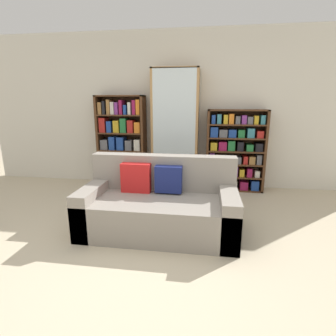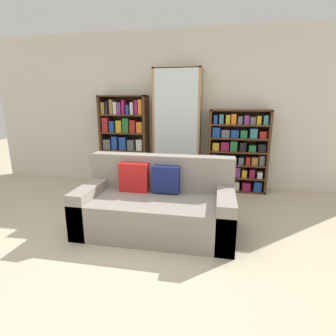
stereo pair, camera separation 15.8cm
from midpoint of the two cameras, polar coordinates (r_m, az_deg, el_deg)
name	(u,v)px [view 1 (the left image)]	position (r m, az deg, el deg)	size (l,w,h in m)	color
ground_plane	(139,258)	(2.77, -7.96, -18.94)	(16.00, 16.00, 0.00)	beige
wall_back	(173,111)	(4.80, 0.07, 12.33)	(7.07, 0.06, 2.70)	silver
couch	(159,206)	(3.16, -3.34, -8.28)	(1.79, 0.87, 0.87)	gray
bookshelf_left	(122,142)	(4.87, -10.97, 5.57)	(0.86, 0.32, 1.62)	#4C2D19
display_cabinet	(175,130)	(4.59, 0.59, 8.17)	(0.79, 0.36, 2.05)	#AD7F4C
bookshelf_right	(235,152)	(4.63, 13.37, 3.50)	(0.99, 0.32, 1.39)	#4C2D19
wine_bottle	(215,195)	(4.01, 9.01, -5.74)	(0.08, 0.08, 0.37)	#192333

